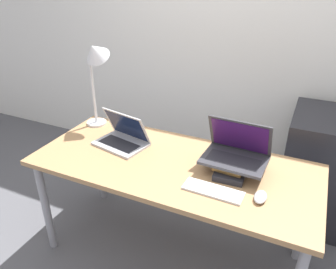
% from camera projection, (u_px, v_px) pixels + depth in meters
% --- Properties ---
extents(wall_back, '(8.00, 0.05, 2.70)m').
position_uv_depth(wall_back, '(236.00, 20.00, 2.59)').
color(wall_back, silver).
rests_on(wall_back, ground_plane).
extents(desk, '(1.65, 0.72, 0.71)m').
position_uv_depth(desk, '(173.00, 173.00, 1.94)').
color(desk, '#9E754C').
rests_on(desk, ground_plane).
extents(laptop_left, '(0.36, 0.28, 0.22)m').
position_uv_depth(laptop_left, '(123.00, 138.00, 2.09)').
color(laptop_left, '#B2B2B7').
rests_on(laptop_left, desk).
extents(book_stack, '(0.18, 0.25, 0.07)m').
position_uv_depth(book_stack, '(232.00, 167.00, 1.81)').
color(book_stack, black).
rests_on(book_stack, desk).
extents(laptop_on_books, '(0.36, 0.25, 0.23)m').
position_uv_depth(laptop_on_books, '(236.00, 152.00, 1.79)').
color(laptop_on_books, '#333338').
rests_on(laptop_on_books, book_stack).
extents(wireless_keyboard, '(0.31, 0.11, 0.01)m').
position_uv_depth(wireless_keyboard, '(213.00, 191.00, 1.66)').
color(wireless_keyboard, silver).
rests_on(wireless_keyboard, desk).
extents(mouse, '(0.06, 0.11, 0.03)m').
position_uv_depth(mouse, '(260.00, 197.00, 1.60)').
color(mouse, '#B2B2B7').
rests_on(mouse, desk).
extents(desk_lamp, '(0.23, 0.20, 0.63)m').
position_uv_depth(desk_lamp, '(95.00, 62.00, 2.11)').
color(desk_lamp, silver).
rests_on(desk_lamp, desk).
extents(mini_fridge, '(0.54, 0.62, 0.83)m').
position_uv_depth(mini_fridge, '(323.00, 169.00, 2.38)').
color(mini_fridge, '#232328').
rests_on(mini_fridge, ground_plane).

